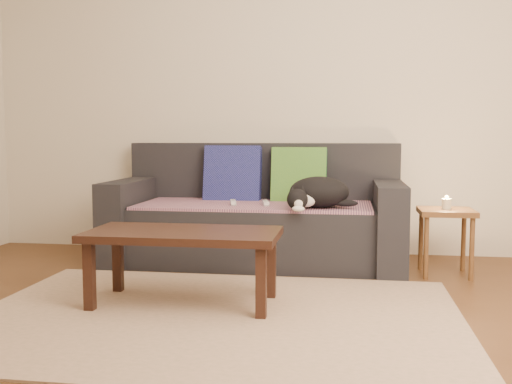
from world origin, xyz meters
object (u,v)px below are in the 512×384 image
cat (317,193)px  side_table (446,221)px  sofa (257,220)px  wii_remote_b (266,203)px  wii_remote_a (233,203)px  coffee_table (183,240)px

cat → side_table: 0.87m
sofa → wii_remote_b: sofa is taller
wii_remote_a → side_table: wii_remote_a is taller
side_table → coffee_table: (-1.53, -0.97, -0.00)m
wii_remote_b → side_table: 1.23m
sofa → coffee_table: size_ratio=2.03×
sofa → cat: sofa is taller
cat → coffee_table: (-0.68, -0.93, -0.18)m
sofa → cat: size_ratio=4.17×
cat → wii_remote_b: 0.40m
sofa → wii_remote_a: bearing=-127.7°
cat → wii_remote_b: bearing=144.7°
wii_remote_a → wii_remote_b: same height
sofa → wii_remote_a: (-0.14, -0.19, 0.15)m
sofa → coffee_table: (-0.22, -1.22, 0.05)m
sofa → cat: 0.59m
wii_remote_a → coffee_table: 1.04m
cat → coffee_table: bearing=-143.9°
side_table → wii_remote_b: bearing=176.5°
cat → coffee_table: cat is taller
wii_remote_a → side_table: size_ratio=0.34×
wii_remote_a → wii_remote_b: size_ratio=1.00×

